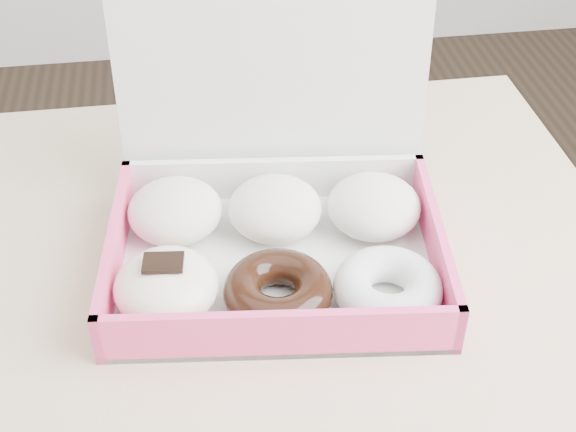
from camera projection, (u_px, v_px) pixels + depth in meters
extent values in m
cube|color=tan|center=(48.00, 343.00, 0.76)|extent=(1.20, 0.80, 0.04)
cylinder|color=tan|center=(448.00, 304.00, 1.33)|extent=(0.05, 0.05, 0.71)
cube|color=white|center=(277.00, 267.00, 0.81)|extent=(0.35, 0.27, 0.01)
cube|color=#FF4886|center=(280.00, 335.00, 0.70)|extent=(0.33, 0.04, 0.05)
cube|color=white|center=(274.00, 180.00, 0.88)|extent=(0.33, 0.04, 0.05)
cube|color=#FF4886|center=(115.00, 253.00, 0.79)|extent=(0.04, 0.24, 0.05)
cube|color=#FF4886|center=(436.00, 245.00, 0.80)|extent=(0.04, 0.24, 0.05)
cube|color=white|center=(272.00, 96.00, 0.84)|extent=(0.33, 0.06, 0.24)
ellipsoid|color=silver|center=(175.00, 211.00, 0.83)|extent=(0.11, 0.11, 0.05)
ellipsoid|color=silver|center=(275.00, 208.00, 0.83)|extent=(0.11, 0.11, 0.05)
ellipsoid|color=silver|center=(374.00, 206.00, 0.84)|extent=(0.11, 0.11, 0.05)
ellipsoid|color=#FCEFCC|center=(166.00, 286.00, 0.74)|extent=(0.11, 0.11, 0.05)
cube|color=black|center=(163.00, 263.00, 0.72)|extent=(0.04, 0.03, 0.00)
torus|color=black|center=(278.00, 291.00, 0.75)|extent=(0.11, 0.11, 0.04)
torus|color=white|center=(388.00, 288.00, 0.75)|extent=(0.11, 0.11, 0.04)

